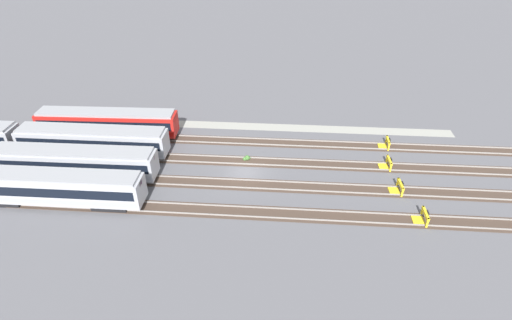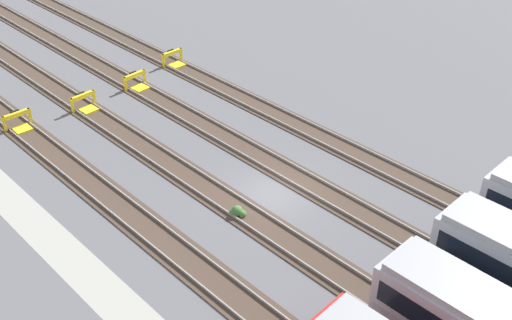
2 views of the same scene
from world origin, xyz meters
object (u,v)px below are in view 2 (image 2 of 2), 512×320
(bumper_stop_middle_track, at_px, (137,82))
(weed_clump, at_px, (238,212))
(bumper_stop_far_inner_track, at_px, (174,59))
(bumper_stop_nearest_track, at_px, (19,122))
(bumper_stop_near_inner_track, at_px, (85,103))

(bumper_stop_middle_track, xyz_separation_m, weed_clump, (16.72, -5.02, -0.27))
(bumper_stop_middle_track, height_order, bumper_stop_far_inner_track, same)
(bumper_stop_nearest_track, relative_size, weed_clump, 2.18)
(bumper_stop_near_inner_track, xyz_separation_m, bumper_stop_far_inner_track, (-1.60, 9.24, 0.00))
(bumper_stop_near_inner_track, xyz_separation_m, weed_clump, (16.46, -0.39, -0.27))
(bumper_stop_near_inner_track, xyz_separation_m, bumper_stop_middle_track, (-0.25, 4.63, 0.00))
(bumper_stop_middle_track, bearing_deg, bumper_stop_nearest_track, -93.19)
(bumper_stop_nearest_track, xyz_separation_m, bumper_stop_middle_track, (0.52, 9.27, 0.00))
(bumper_stop_nearest_track, height_order, bumper_stop_middle_track, same)
(bumper_stop_near_inner_track, bearing_deg, bumper_stop_far_inner_track, 99.80)
(bumper_stop_near_inner_track, bearing_deg, weed_clump, -1.37)
(bumper_stop_far_inner_track, xyz_separation_m, weed_clump, (18.06, -9.63, -0.27))
(bumper_stop_nearest_track, distance_m, weed_clump, 17.75)
(bumper_stop_near_inner_track, relative_size, weed_clump, 2.18)
(bumper_stop_nearest_track, xyz_separation_m, bumper_stop_near_inner_track, (0.77, 4.64, 0.00))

